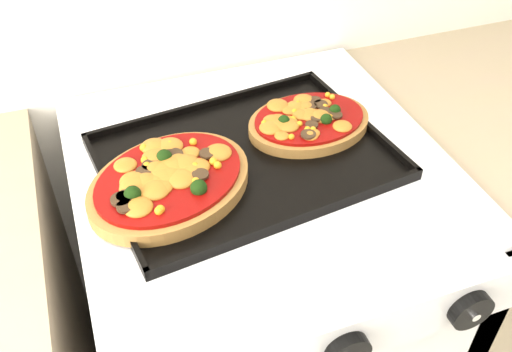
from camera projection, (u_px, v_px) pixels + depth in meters
name	position (u px, v px, depth m)	size (l,w,h in m)	color
stove	(260.00, 325.00, 1.22)	(0.60, 0.60, 0.91)	silver
control_panel	(345.00, 337.00, 0.73)	(0.60, 0.02, 0.09)	silver
knob_center	(348.00, 351.00, 0.72)	(0.06, 0.06, 0.02)	black
knob_right	(471.00, 310.00, 0.77)	(0.06, 0.06, 0.02)	black
baking_tray	(245.00, 156.00, 0.91)	(0.44, 0.33, 0.02)	black
pizza_left	(169.00, 181.00, 0.84)	(0.26, 0.20, 0.04)	#A97D3A
pizza_right	(309.00, 121.00, 0.96)	(0.21, 0.16, 0.03)	#A97D3A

